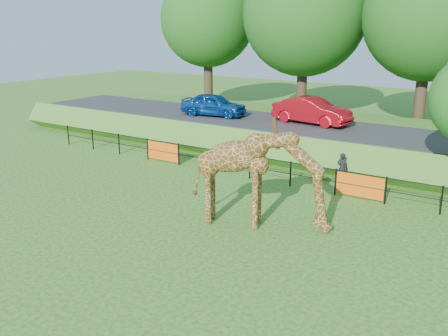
# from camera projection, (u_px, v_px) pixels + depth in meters

# --- Properties ---
(ground) EXTENTS (90.00, 90.00, 0.00)m
(ground) POSITION_uv_depth(u_px,v_px,m) (171.00, 257.00, 14.80)
(ground) COLOR #215415
(ground) RESTS_ON ground
(giraffe) EXTENTS (4.75, 2.30, 3.37)m
(giraffe) POSITION_uv_depth(u_px,v_px,m) (261.00, 179.00, 16.55)
(giraffe) COLOR #573312
(giraffe) RESTS_ON ground
(perimeter_fence) EXTENTS (28.07, 0.10, 1.10)m
(perimeter_fence) POSITION_uv_depth(u_px,v_px,m) (290.00, 174.00, 21.08)
(perimeter_fence) COLOR black
(perimeter_fence) RESTS_ON ground
(embankment) EXTENTS (40.00, 9.00, 1.30)m
(embankment) POSITION_uv_depth(u_px,v_px,m) (351.00, 139.00, 27.08)
(embankment) COLOR #215415
(embankment) RESTS_ON ground
(road) EXTENTS (40.00, 5.00, 0.12)m
(road) POSITION_uv_depth(u_px,v_px,m) (342.00, 131.00, 25.68)
(road) COLOR #2F2F32
(road) RESTS_ON embankment
(car_blue) EXTENTS (4.07, 2.14, 1.32)m
(car_blue) POSITION_uv_depth(u_px,v_px,m) (214.00, 105.00, 29.30)
(car_blue) COLOR #1651B3
(car_blue) RESTS_ON road
(car_red) EXTENTS (4.48, 2.06, 1.42)m
(car_red) POSITION_uv_depth(u_px,v_px,m) (312.00, 111.00, 26.95)
(car_red) COLOR red
(car_red) RESTS_ON road
(visitor) EXTENTS (0.54, 0.41, 1.36)m
(visitor) POSITION_uv_depth(u_px,v_px,m) (342.00, 168.00, 21.42)
(visitor) COLOR black
(visitor) RESTS_ON ground
(bg_tree_line) EXTENTS (37.30, 8.80, 11.82)m
(bg_tree_line) POSITION_uv_depth(u_px,v_px,m) (428.00, 14.00, 29.49)
(bg_tree_line) COLOR black
(bg_tree_line) RESTS_ON ground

